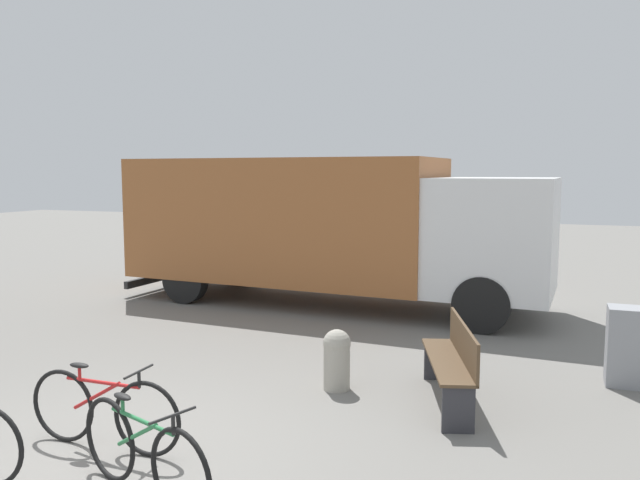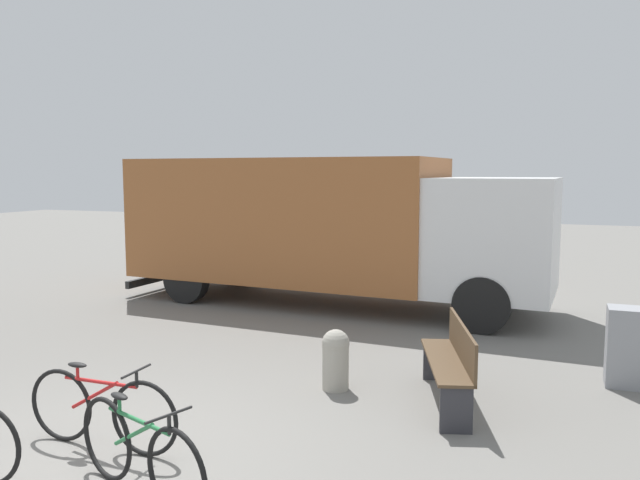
# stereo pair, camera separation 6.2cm
# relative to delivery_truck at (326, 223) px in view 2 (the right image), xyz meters

# --- Properties ---
(ground_plane) EXTENTS (60.00, 60.00, 0.00)m
(ground_plane) POSITION_rel_delivery_truck_xyz_m (0.41, -7.46, -1.67)
(ground_plane) COLOR slate
(delivery_truck) EXTENTS (8.78, 3.01, 2.98)m
(delivery_truck) POSITION_rel_delivery_truck_xyz_m (0.00, 0.00, 0.00)
(delivery_truck) COLOR #99592D
(delivery_truck) RESTS_ON ground
(park_bench) EXTENTS (0.91, 1.84, 0.96)m
(park_bench) POSITION_rel_delivery_truck_xyz_m (3.32, -4.75, -1.13)
(park_bench) COLOR brown
(park_bench) RESTS_ON ground
(bicycle_middle) EXTENTS (1.75, 0.44, 0.85)m
(bicycle_middle) POSITION_rel_delivery_truck_xyz_m (0.28, -7.18, -1.27)
(bicycle_middle) COLOR black
(bicycle_middle) RESTS_ON ground
(bicycle_far) EXTENTS (1.66, 0.66, 0.85)m
(bicycle_far) POSITION_rel_delivery_truck_xyz_m (1.22, -7.83, -1.27)
(bicycle_far) COLOR black
(bicycle_far) RESTS_ON ground
(bollard_near_bench) EXTENTS (0.35, 0.35, 0.76)m
(bollard_near_bench) POSITION_rel_delivery_truck_xyz_m (1.88, -4.77, -1.26)
(bollard_near_bench) COLOR #9E998C
(bollard_near_bench) RESTS_ON ground
(utility_box) EXTENTS (0.60, 0.42, 1.01)m
(utility_box) POSITION_rel_delivery_truck_xyz_m (5.35, -3.34, -1.16)
(utility_box) COLOR gray
(utility_box) RESTS_ON ground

